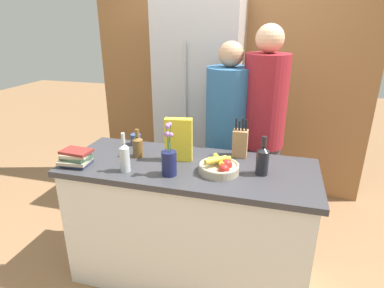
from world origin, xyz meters
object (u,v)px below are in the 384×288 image
refrigerator (200,107)px  coffee_mug (136,139)px  book_stack (76,158)px  person_at_sink (228,134)px  bottle_wine (262,160)px  bottle_vinegar (125,156)px  fruit_bowl (220,167)px  person_in_blue (263,127)px  flower_vase (169,160)px  knife_block (240,143)px  cereal_box (179,140)px  bottle_oil (138,146)px

refrigerator → coffee_mug: 0.96m
book_stack → person_at_sink: (0.88, 0.82, -0.02)m
bottle_wine → person_at_sink: (-0.32, 0.63, -0.07)m
refrigerator → bottle_vinegar: 1.38m
bottle_vinegar → bottle_wine: 0.87m
fruit_bowl → coffee_mug: bearing=156.3°
book_stack → bottle_vinegar: size_ratio=0.82×
fruit_bowl → person_in_blue: 0.72m
person_at_sink → fruit_bowl: bearing=-86.6°
bottle_wine → flower_vase: bearing=-163.8°
bottle_wine → book_stack: bearing=-171.0°
knife_block → cereal_box: bearing=-155.7°
bottle_oil → fruit_bowl: bearing=-9.7°
fruit_bowl → book_stack: (-0.95, -0.14, 0.01)m
flower_vase → person_at_sink: 0.83m
knife_block → coffee_mug: (-0.81, 0.02, -0.06)m
knife_block → person_in_blue: person_in_blue is taller
coffee_mug → person_in_blue: person_in_blue is taller
bottle_oil → person_in_blue: 1.01m
bottle_oil → person_in_blue: size_ratio=0.11×
bottle_vinegar → cereal_box: bearing=43.5°
bottle_wine → cereal_box: bearing=172.6°
book_stack → person_at_sink: size_ratio=0.13×
fruit_bowl → coffee_mug: size_ratio=2.26×
coffee_mug → bottle_vinegar: bottle_vinegar is taller
refrigerator → person_in_blue: bearing=-39.9°
knife_block → person_at_sink: size_ratio=0.17×
refrigerator → knife_block: refrigerator is taller
cereal_box → bottle_oil: size_ratio=1.46×
book_stack → bottle_vinegar: bottle_vinegar is taller
coffee_mug → fruit_bowl: bearing=-23.7°
refrigerator → bottle_oil: 1.14m
flower_vase → person_in_blue: 0.95m
flower_vase → cereal_box: 0.24m
coffee_mug → cereal_box: bearing=-25.3°
bottle_vinegar → flower_vase: bearing=5.3°
bottle_vinegar → refrigerator: bearing=83.8°
flower_vase → bottle_vinegar: (-0.29, -0.03, 0.00)m
flower_vase → bottle_oil: size_ratio=1.67×
bottle_oil → book_stack: bearing=-143.9°
fruit_bowl → person_in_blue: size_ratio=0.14×
bottle_vinegar → person_in_blue: bearing=45.8°
knife_block → bottle_vinegar: size_ratio=1.07×
cereal_box → flower_vase: bearing=-87.0°
refrigerator → bottle_wine: bearing=-59.5°
person_in_blue → knife_block: bearing=-85.0°
bottle_wine → fruit_bowl: bearing=-169.2°
flower_vase → person_at_sink: bearing=73.3°
coffee_mug → book_stack: bearing=-115.5°
bottle_vinegar → person_at_sink: person_at_sink is taller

